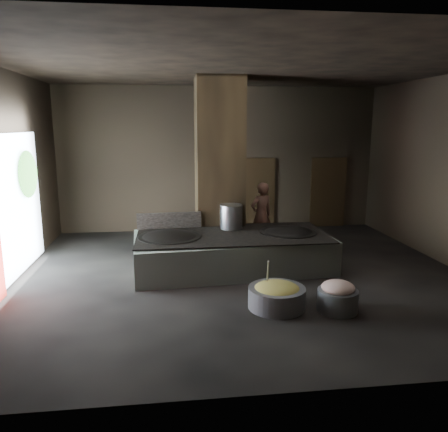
{
  "coord_description": "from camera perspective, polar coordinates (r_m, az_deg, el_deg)",
  "views": [
    {
      "loc": [
        -1.57,
        -9.3,
        3.31
      ],
      "look_at": [
        -0.35,
        0.54,
        1.25
      ],
      "focal_mm": 35.0,
      "sensor_mm": 36.0,
      "label": 1
    }
  ],
  "objects": [
    {
      "name": "floor",
      "position": [
        10.01,
        2.39,
        -7.88
      ],
      "size": [
        10.0,
        9.0,
        0.1
      ],
      "primitive_type": "cube",
      "color": "black",
      "rests_on": "ground"
    },
    {
      "name": "ceiling",
      "position": [
        9.51,
        2.64,
        19.22
      ],
      "size": [
        10.0,
        9.0,
        0.1
      ],
      "primitive_type": "cube",
      "color": "black",
      "rests_on": "back_wall"
    },
    {
      "name": "back_wall",
      "position": [
        13.98,
        -0.61,
        7.39
      ],
      "size": [
        10.0,
        0.1,
        4.5
      ],
      "primitive_type": "cube",
      "color": "black",
      "rests_on": "ground"
    },
    {
      "name": "front_wall",
      "position": [
        5.11,
        10.99,
        -0.44
      ],
      "size": [
        10.0,
        0.1,
        4.5
      ],
      "primitive_type": "cube",
      "color": "black",
      "rests_on": "ground"
    },
    {
      "name": "pillar",
      "position": [
        11.32,
        -0.6,
        6.37
      ],
      "size": [
        1.2,
        1.2,
        4.5
      ],
      "primitive_type": "cube",
      "color": "black",
      "rests_on": "ground"
    },
    {
      "name": "hearth_platform",
      "position": [
        10.29,
        1.06,
        -4.74
      ],
      "size": [
        4.64,
        2.46,
        0.78
      ],
      "primitive_type": "cube",
      "rotation": [
        0.0,
        0.0,
        0.07
      ],
      "color": "#AFBEAB",
      "rests_on": "ground"
    },
    {
      "name": "platform_cap",
      "position": [
        10.17,
        1.07,
        -2.45
      ],
      "size": [
        4.4,
        2.11,
        0.03
      ],
      "primitive_type": "cube",
      "color": "black",
      "rests_on": "hearth_platform"
    },
    {
      "name": "wok_left",
      "position": [
        10.04,
        -7.12,
        -3.12
      ],
      "size": [
        1.42,
        1.42,
        0.39
      ],
      "primitive_type": "ellipsoid",
      "color": "black",
      "rests_on": "hearth_platform"
    },
    {
      "name": "wok_left_rim",
      "position": [
        10.03,
        -7.13,
        -2.73
      ],
      "size": [
        1.45,
        1.45,
        0.05
      ],
      "primitive_type": "cylinder",
      "color": "black",
      "rests_on": "hearth_platform"
    },
    {
      "name": "wok_right",
      "position": [
        10.51,
        8.35,
        -2.48
      ],
      "size": [
        1.32,
        1.32,
        0.37
      ],
      "primitive_type": "ellipsoid",
      "color": "black",
      "rests_on": "hearth_platform"
    },
    {
      "name": "wok_right_rim",
      "position": [
        10.49,
        8.36,
        -2.11
      ],
      "size": [
        1.35,
        1.35,
        0.05
      ],
      "primitive_type": "cylinder",
      "color": "black",
      "rests_on": "hearth_platform"
    },
    {
      "name": "stock_pot",
      "position": [
        10.64,
        0.93,
        -0.08
      ],
      "size": [
        0.55,
        0.55,
        0.59
      ],
      "primitive_type": "cylinder",
      "color": "#A0A3A7",
      "rests_on": "hearth_platform"
    },
    {
      "name": "splash_guard",
      "position": [
        10.76,
        -7.16,
        -0.59
      ],
      "size": [
        1.57,
        0.17,
        0.39
      ],
      "primitive_type": "cube",
      "rotation": [
        0.0,
        0.0,
        0.07
      ],
      "color": "black",
      "rests_on": "hearth_platform"
    },
    {
      "name": "cook",
      "position": [
        12.01,
        4.9,
        0.12
      ],
      "size": [
        0.76,
        0.63,
        1.8
      ],
      "primitive_type": "imported",
      "rotation": [
        0.0,
        0.0,
        3.51
      ],
      "color": "brown",
      "rests_on": "ground"
    },
    {
      "name": "veg_basin",
      "position": [
        8.25,
        6.9,
        -10.53
      ],
      "size": [
        1.3,
        1.3,
        0.39
      ],
      "primitive_type": "cylinder",
      "rotation": [
        0.0,
        0.0,
        0.27
      ],
      "color": "slate",
      "rests_on": "ground"
    },
    {
      "name": "veg_fill",
      "position": [
        8.19,
        6.93,
        -9.52
      ],
      "size": [
        0.87,
        0.87,
        0.27
      ],
      "primitive_type": "ellipsoid",
      "color": "#8DAE54",
      "rests_on": "veg_basin"
    },
    {
      "name": "ladle",
      "position": [
        8.23,
        5.68,
        -7.92
      ],
      "size": [
        0.1,
        0.42,
        0.75
      ],
      "primitive_type": "cylinder",
      "rotation": [
        0.49,
        0.0,
        -0.17
      ],
      "color": "#A0A3A7",
      "rests_on": "veg_basin"
    },
    {
      "name": "meat_basin",
      "position": [
        8.32,
        14.6,
        -10.62
      ],
      "size": [
        0.76,
        0.76,
        0.4
      ],
      "primitive_type": "cylinder",
      "rotation": [
        0.0,
        0.0,
        -0.04
      ],
      "color": "slate",
      "rests_on": "ground"
    },
    {
      "name": "meat_fill",
      "position": [
        8.23,
        14.69,
        -9.0
      ],
      "size": [
        0.6,
        0.6,
        0.23
      ],
      "primitive_type": "ellipsoid",
      "color": "tan",
      "rests_on": "meat_basin"
    },
    {
      "name": "doorway_near",
      "position": [
        14.2,
        4.27,
        2.76
      ],
      "size": [
        1.18,
        0.08,
        2.38
      ],
      "primitive_type": "cube",
      "color": "black",
      "rests_on": "ground"
    },
    {
      "name": "doorway_near_glow",
      "position": [
        14.39,
        3.07,
        2.69
      ],
      "size": [
        0.86,
        0.04,
        2.03
      ],
      "primitive_type": "cube",
      "color": "#8C6647",
      "rests_on": "ground"
    },
    {
      "name": "doorway_far",
      "position": [
        14.85,
        13.4,
        2.87
      ],
      "size": [
        1.18,
        0.08,
        2.38
      ],
      "primitive_type": "cube",
      "color": "black",
      "rests_on": "ground"
    },
    {
      "name": "doorway_far_glow",
      "position": [
        14.95,
        13.91,
        2.7
      ],
      "size": [
        0.86,
        0.04,
        2.03
      ],
      "primitive_type": "cube",
      "color": "#8C6647",
      "rests_on": "ground"
    },
    {
      "name": "left_opening",
      "position": [
        10.22,
        -26.27,
        0.89
      ],
      "size": [
        0.04,
        4.2,
        3.1
      ],
      "primitive_type": "cube",
      "color": "white",
      "rests_on": "ground"
    },
    {
      "name": "tree_silhouette",
      "position": [
        11.15,
        -24.24,
        5.0
      ],
      "size": [
        0.28,
        1.1,
        1.1
      ],
      "primitive_type": "ellipsoid",
      "color": "#194714",
      "rests_on": "left_opening"
    }
  ]
}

